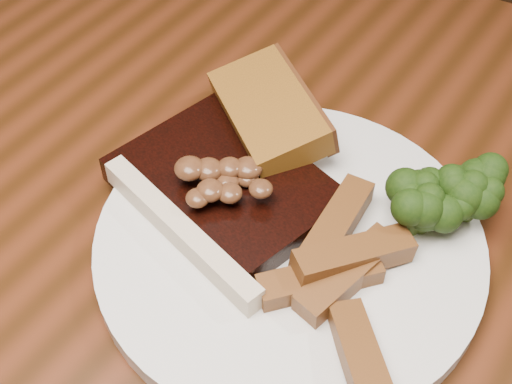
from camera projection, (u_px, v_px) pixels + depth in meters
dining_table at (242, 302)px, 0.59m from camera, size 1.60×0.90×0.75m
plate at (289, 246)px, 0.51m from camera, size 0.28×0.28×0.01m
steak at (224, 187)px, 0.52m from camera, size 0.17×0.15×0.02m
steak_bone at (181, 234)px, 0.50m from camera, size 0.16×0.05×0.02m
mushroom_pile at (229, 174)px, 0.50m from camera, size 0.06×0.06×0.03m
garlic_bread at (268, 130)px, 0.56m from camera, size 0.12×0.11×0.02m
potato_wedges at (352, 292)px, 0.46m from camera, size 0.11×0.11×0.02m
broccoli_cluster at (423, 186)px, 0.51m from camera, size 0.08×0.08×0.04m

